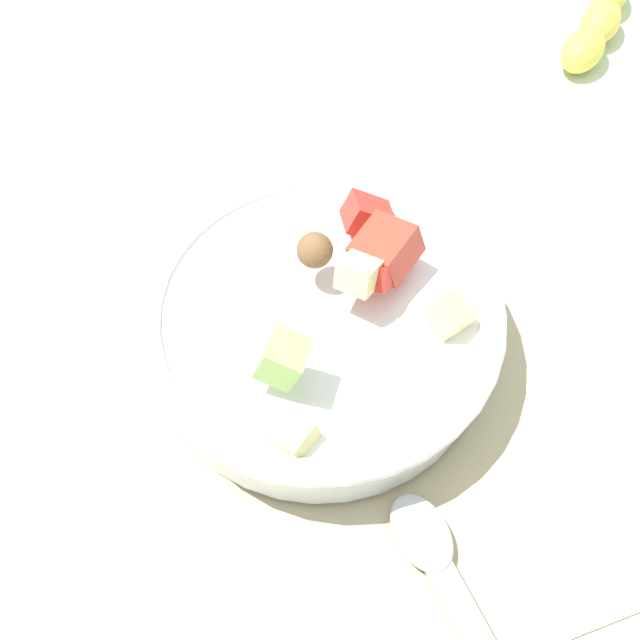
{
  "coord_description": "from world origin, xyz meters",
  "views": [
    {
      "loc": [
        0.32,
        -0.12,
        0.57
      ],
      "look_at": [
        0.01,
        -0.01,
        0.05
      ],
      "focal_mm": 49.3,
      "sensor_mm": 36.0,
      "label": 1
    }
  ],
  "objects": [
    {
      "name": "ground_plane",
      "position": [
        0.0,
        0.0,
        0.0
      ],
      "size": [
        2.4,
        2.4,
        0.0
      ],
      "primitive_type": "plane",
      "color": "silver"
    },
    {
      "name": "placemat",
      "position": [
        0.0,
        0.0,
        0.0
      ],
      "size": [
        0.51,
        0.37,
        0.01
      ],
      "primitive_type": "cube",
      "color": "tan",
      "rests_on": "ground_plane"
    },
    {
      "name": "banana_whole",
      "position": [
        -0.24,
        0.36,
        0.02
      ],
      "size": [
        0.13,
        0.13,
        0.04
      ],
      "color": "yellow",
      "rests_on": "ground_plane"
    },
    {
      "name": "serving_spoon",
      "position": [
        0.2,
        0.01,
        0.01
      ],
      "size": [
        0.2,
        0.05,
        0.01
      ],
      "color": "#B7B7BC",
      "rests_on": "placemat"
    },
    {
      "name": "salad_bowl",
      "position": [
        0.01,
        -0.01,
        0.04
      ],
      "size": [
        0.26,
        0.26,
        0.1
      ],
      "color": "white",
      "rests_on": "placemat"
    }
  ]
}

